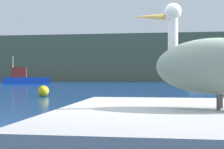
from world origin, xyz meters
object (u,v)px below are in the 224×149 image
Objects in this scene: fishing_boat_blue at (25,78)px; mooring_buoy at (43,91)px; fishing_boat_white at (220,77)px; pelican at (212,65)px.

fishing_boat_blue reaches higher than mooring_buoy.
fishing_boat_white is at bearing 141.89° from fishing_boat_blue.
fishing_boat_blue is (-18.83, 40.73, -0.54)m from pelican.
fishing_boat_blue is at bearing -47.03° from pelican.
fishing_boat_blue is (-24.44, 8.50, -0.22)m from fishing_boat_white.
pelican reaches higher than mooring_buoy.
pelican is 32.71m from fishing_boat_white.
fishing_boat_white is 21.38m from mooring_buoy.
fishing_boat_white is 1.07× the size of fishing_boat_blue.
pelican is 2.11× the size of mooring_buoy.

